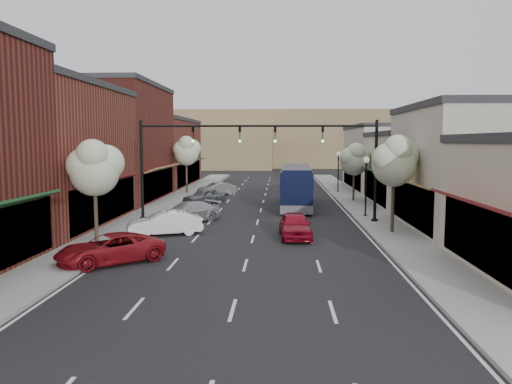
# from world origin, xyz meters

# --- Properties ---
(ground) EXTENTS (160.00, 160.00, 0.00)m
(ground) POSITION_xyz_m (0.00, 0.00, 0.00)
(ground) COLOR black
(ground) RESTS_ON ground
(sidewalk_left) EXTENTS (2.80, 73.00, 0.15)m
(sidewalk_left) POSITION_xyz_m (-8.40, 18.50, 0.07)
(sidewalk_left) COLOR gray
(sidewalk_left) RESTS_ON ground
(sidewalk_right) EXTENTS (2.80, 73.00, 0.15)m
(sidewalk_right) POSITION_xyz_m (8.40, 18.50, 0.07)
(sidewalk_right) COLOR gray
(sidewalk_right) RESTS_ON ground
(curb_left) EXTENTS (0.25, 73.00, 0.17)m
(curb_left) POSITION_xyz_m (-7.00, 18.50, 0.07)
(curb_left) COLOR gray
(curb_left) RESTS_ON ground
(curb_right) EXTENTS (0.25, 73.00, 0.17)m
(curb_right) POSITION_xyz_m (7.00, 18.50, 0.07)
(curb_right) COLOR gray
(curb_right) RESTS_ON ground
(bldg_left_midnear) EXTENTS (10.14, 14.10, 9.40)m
(bldg_left_midnear) POSITION_xyz_m (-14.23, 6.00, 4.66)
(bldg_left_midnear) COLOR maroon
(bldg_left_midnear) RESTS_ON ground
(bldg_left_midfar) EXTENTS (10.14, 14.10, 10.90)m
(bldg_left_midfar) POSITION_xyz_m (-14.24, 20.00, 5.40)
(bldg_left_midfar) COLOR maroon
(bldg_left_midfar) RESTS_ON ground
(bldg_left_far) EXTENTS (10.14, 18.10, 8.40)m
(bldg_left_far) POSITION_xyz_m (-14.22, 36.00, 4.16)
(bldg_left_far) COLOR maroon
(bldg_left_far) RESTS_ON ground
(bldg_right_midnear) EXTENTS (9.14, 12.10, 7.90)m
(bldg_right_midnear) POSITION_xyz_m (13.72, 6.00, 3.91)
(bldg_right_midnear) COLOR beige
(bldg_right_midnear) RESTS_ON ground
(bldg_right_midfar) EXTENTS (9.14, 12.10, 6.40)m
(bldg_right_midfar) POSITION_xyz_m (13.70, 18.00, 3.17)
(bldg_right_midfar) COLOR beige
(bldg_right_midfar) RESTS_ON ground
(bldg_right_far) EXTENTS (9.14, 16.10, 7.40)m
(bldg_right_far) POSITION_xyz_m (13.71, 32.00, 3.66)
(bldg_right_far) COLOR beige
(bldg_right_far) RESTS_ON ground
(hill_far) EXTENTS (120.00, 30.00, 12.00)m
(hill_far) POSITION_xyz_m (0.00, 90.00, 6.00)
(hill_far) COLOR #7A6647
(hill_far) RESTS_ON ground
(hill_near) EXTENTS (50.00, 20.00, 8.00)m
(hill_near) POSITION_xyz_m (-25.00, 78.00, 4.00)
(hill_near) COLOR #7A6647
(hill_near) RESTS_ON ground
(signal_mast_right) EXTENTS (8.22, 0.46, 7.00)m
(signal_mast_right) POSITION_xyz_m (5.62, 8.00, 4.62)
(signal_mast_right) COLOR black
(signal_mast_right) RESTS_ON ground
(signal_mast_left) EXTENTS (8.22, 0.46, 7.00)m
(signal_mast_left) POSITION_xyz_m (-5.62, 8.00, 4.62)
(signal_mast_left) COLOR black
(signal_mast_left) RESTS_ON ground
(tree_right_near) EXTENTS (2.85, 2.65, 5.95)m
(tree_right_near) POSITION_xyz_m (8.35, 3.94, 4.45)
(tree_right_near) COLOR #47382B
(tree_right_near) RESTS_ON ground
(tree_right_far) EXTENTS (2.85, 2.65, 5.43)m
(tree_right_far) POSITION_xyz_m (8.35, 19.94, 3.99)
(tree_right_far) COLOR #47382B
(tree_right_far) RESTS_ON ground
(tree_left_near) EXTENTS (2.85, 2.65, 5.69)m
(tree_left_near) POSITION_xyz_m (-8.25, -0.06, 4.22)
(tree_left_near) COLOR #47382B
(tree_left_near) RESTS_ON ground
(tree_left_far) EXTENTS (2.85, 2.65, 6.13)m
(tree_left_far) POSITION_xyz_m (-8.25, 25.94, 4.60)
(tree_left_far) COLOR #47382B
(tree_left_far) RESTS_ON ground
(lamp_post_near) EXTENTS (0.44, 0.44, 4.44)m
(lamp_post_near) POSITION_xyz_m (7.80, 10.50, 3.01)
(lamp_post_near) COLOR black
(lamp_post_near) RESTS_ON ground
(lamp_post_far) EXTENTS (0.44, 0.44, 4.44)m
(lamp_post_far) POSITION_xyz_m (7.80, 28.00, 3.01)
(lamp_post_far) COLOR black
(lamp_post_far) RESTS_ON ground
(coach_bus) EXTENTS (2.75, 11.29, 3.44)m
(coach_bus) POSITION_xyz_m (2.91, 16.12, 1.80)
(coach_bus) COLOR black
(coach_bus) RESTS_ON ground
(red_hatchback) EXTENTS (1.96, 4.43, 1.48)m
(red_hatchback) POSITION_xyz_m (2.43, 2.53, 0.74)
(red_hatchback) COLOR maroon
(red_hatchback) RESTS_ON ground
(parked_car_a) EXTENTS (5.18, 4.83, 1.35)m
(parked_car_a) POSITION_xyz_m (-6.20, -3.94, 0.68)
(parked_car_a) COLOR maroon
(parked_car_a) RESTS_ON ground
(parked_car_b) EXTENTS (4.63, 2.94, 1.44)m
(parked_car_b) POSITION_xyz_m (-5.29, 3.04, 0.72)
(parked_car_b) COLOR white
(parked_car_b) RESTS_ON ground
(parked_car_c) EXTENTS (4.80, 4.85, 1.41)m
(parked_car_c) POSITION_xyz_m (-4.82, 7.68, 0.70)
(parked_car_c) COLOR #ABABB0
(parked_car_c) RESTS_ON ground
(parked_car_d) EXTENTS (3.93, 4.07, 1.38)m
(parked_car_d) POSITION_xyz_m (-5.21, 17.85, 0.69)
(parked_car_d) COLOR #585B60
(parked_car_d) RESTS_ON ground
(parked_car_e) EXTENTS (4.05, 3.59, 1.33)m
(parked_car_e) POSITION_xyz_m (-4.98, 24.92, 0.66)
(parked_car_e) COLOR #9C9BA0
(parked_car_e) RESTS_ON ground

